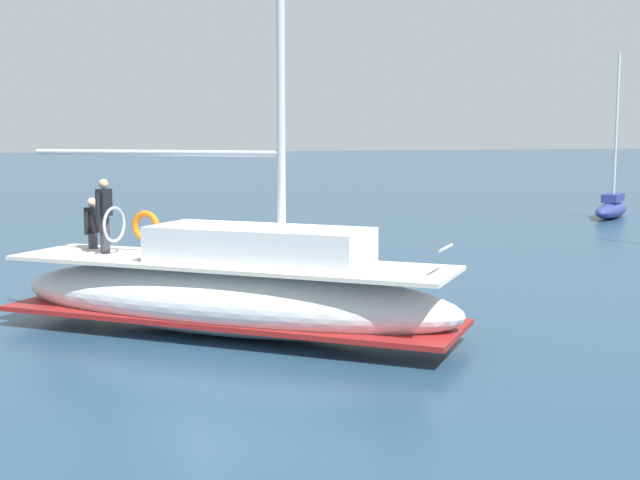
% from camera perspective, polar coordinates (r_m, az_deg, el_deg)
% --- Properties ---
extents(ground_plane, '(400.00, 400.00, 0.00)m').
position_cam_1_polar(ground_plane, '(17.84, -5.81, -5.77)').
color(ground_plane, navy).
extents(main_sailboat, '(8.39, 8.58, 11.65)m').
position_cam_1_polar(main_sailboat, '(16.95, -6.04, -3.34)').
color(main_sailboat, silver).
rests_on(main_sailboat, ground).
extents(moored_cutter_left, '(3.76, 4.46, 7.95)m').
position_cam_1_polar(moored_cutter_left, '(43.41, 19.04, 2.13)').
color(moored_cutter_left, navy).
rests_on(moored_cutter_left, ground).
extents(mooring_buoy, '(0.61, 0.61, 0.91)m').
position_cam_1_polar(mooring_buoy, '(23.49, -14.77, -2.42)').
color(mooring_buoy, yellow).
rests_on(mooring_buoy, ground).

